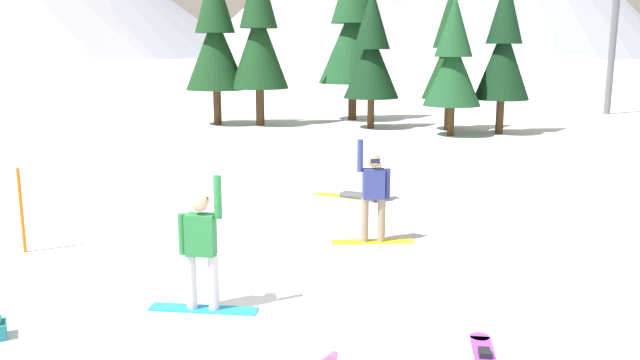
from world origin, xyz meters
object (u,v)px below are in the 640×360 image
at_px(trail_marker_pole, 21,211).
at_px(ski_lift_tower, 615,19).
at_px(pine_tree_broad, 504,48).
at_px(pine_tree_short, 450,51).
at_px(pine_tree_tall, 259,33).
at_px(snowboarder_background, 370,186).
at_px(snowboarder_foreground, 201,248).
at_px(pine_tree_leaning, 215,37).
at_px(pine_tree_twin, 353,27).
at_px(snowboarder_midground, 373,195).
at_px(pine_tree_slender, 372,53).
at_px(pine_tree_young, 453,60).

relative_size(trail_marker_pole, ski_lift_tower, 0.17).
xyz_separation_m(pine_tree_broad, pine_tree_short, (-1.58, 1.76, -0.16)).
distance_m(pine_tree_broad, pine_tree_tall, 10.91).
bearing_deg(pine_tree_tall, snowboarder_background, -88.90).
xyz_separation_m(snowboarder_foreground, pine_tree_broad, (13.51, 16.38, 2.69)).
xyz_separation_m(trail_marker_pole, pine_tree_leaning, (5.10, 19.16, 3.32)).
distance_m(pine_tree_twin, ski_lift_tower, 14.52).
bearing_deg(snowboarder_midground, snowboarder_foreground, -142.67).
xyz_separation_m(snowboarder_foreground, ski_lift_tower, (23.47, 22.63, 4.19)).
bearing_deg(trail_marker_pole, pine_tree_leaning, 75.09).
distance_m(pine_tree_slender, pine_tree_twin, 3.79).
distance_m(pine_tree_young, pine_tree_short, 2.07).
height_order(snowboarder_foreground, ski_lift_tower, ski_lift_tower).
bearing_deg(snowboarder_midground, pine_tree_twin, 74.72).
bearing_deg(ski_lift_tower, pine_tree_short, -158.75).
bearing_deg(trail_marker_pole, ski_lift_tower, 35.96).
bearing_deg(pine_tree_slender, pine_tree_short, -23.66).
distance_m(snowboarder_background, trail_marker_pole, 7.74).
bearing_deg(pine_tree_slender, pine_tree_tall, 154.64).
xyz_separation_m(snowboarder_midground, ski_lift_tower, (20.13, 20.08, 4.18)).
xyz_separation_m(snowboarder_midground, trail_marker_pole, (-6.31, 0.91, -0.16)).
distance_m(snowboarder_midground, pine_tree_broad, 17.38).
bearing_deg(pine_tree_broad, pine_tree_twin, 124.03).
distance_m(snowboarder_midground, pine_tree_tall, 19.53).
distance_m(pine_tree_young, pine_tree_tall, 9.11).
height_order(pine_tree_slender, pine_tree_tall, pine_tree_tall).
xyz_separation_m(pine_tree_broad, pine_tree_twin, (-4.55, 6.74, 0.97)).
distance_m(pine_tree_slender, pine_tree_tall, 5.31).
bearing_deg(pine_tree_leaning, ski_lift_tower, 0.05).
bearing_deg(pine_tree_broad, pine_tree_slender, 146.37).
distance_m(pine_tree_slender, pine_tree_young, 4.10).
distance_m(pine_tree_young, pine_tree_twin, 7.39).
bearing_deg(pine_tree_young, pine_tree_broad, 3.60).
distance_m(pine_tree_tall, pine_tree_short, 8.72).
relative_size(snowboarder_foreground, pine_tree_tall, 0.25).
xyz_separation_m(snowboarder_foreground, pine_tree_tall, (4.05, 21.77, 3.37)).
xyz_separation_m(pine_tree_broad, ski_lift_tower, (9.95, 6.25, 1.50)).
height_order(trail_marker_pole, pine_tree_leaning, pine_tree_leaning).
relative_size(trail_marker_pole, pine_tree_tall, 0.20).
bearing_deg(pine_tree_twin, pine_tree_leaning, -175.75).
distance_m(pine_tree_short, pine_tree_twin, 5.91).
bearing_deg(pine_tree_broad, pine_tree_leaning, 151.30).
distance_m(trail_marker_pole, pine_tree_slender, 20.08).
bearing_deg(pine_tree_slender, snowboarder_midground, -107.76).
xyz_separation_m(trail_marker_pole, pine_tree_tall, (7.02, 18.32, 3.51)).
relative_size(snowboarder_foreground, pine_tree_young, 0.34).
height_order(pine_tree_young, pine_tree_tall, pine_tree_tall).
xyz_separation_m(snowboarder_midground, pine_tree_tall, (0.71, 19.22, 3.35)).
distance_m(trail_marker_pole, pine_tree_young, 19.23).
relative_size(trail_marker_pole, pine_tree_short, 0.24).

